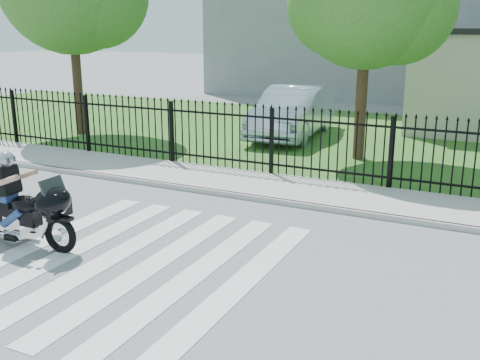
% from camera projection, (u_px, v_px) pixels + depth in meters
% --- Properties ---
extents(ground, '(120.00, 120.00, 0.00)m').
position_uv_depth(ground, '(130.00, 263.00, 9.33)').
color(ground, slate).
rests_on(ground, ground).
extents(crosswalk, '(5.00, 5.50, 0.01)m').
position_uv_depth(crosswalk, '(130.00, 262.00, 9.33)').
color(crosswalk, silver).
rests_on(crosswalk, ground).
extents(sidewalk, '(40.00, 2.00, 0.12)m').
position_uv_depth(sidewalk, '(255.00, 185.00, 13.64)').
color(sidewalk, '#ADAAA3').
rests_on(sidewalk, ground).
extents(curb, '(40.00, 0.12, 0.12)m').
position_uv_depth(curb, '(237.00, 195.00, 12.78)').
color(curb, '#ADAAA3').
rests_on(curb, ground).
extents(grass_strip, '(40.00, 12.00, 0.02)m').
position_uv_depth(grass_strip, '(338.00, 137.00, 19.72)').
color(grass_strip, '#2D5F20').
rests_on(grass_strip, ground).
extents(iron_fence, '(26.00, 0.04, 1.80)m').
position_uv_depth(iron_fence, '(272.00, 143.00, 14.28)').
color(iron_fence, black).
rests_on(iron_fence, ground).
extents(motorcycle_rider, '(2.62, 0.77, 1.73)m').
position_uv_depth(motorcycle_rider, '(14.00, 205.00, 10.00)').
color(motorcycle_rider, black).
rests_on(motorcycle_rider, ground).
extents(parked_car, '(2.22, 5.35, 1.72)m').
position_uv_depth(parked_car, '(292.00, 112.00, 19.47)').
color(parked_car, '#AABCD6').
rests_on(parked_car, grass_strip).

